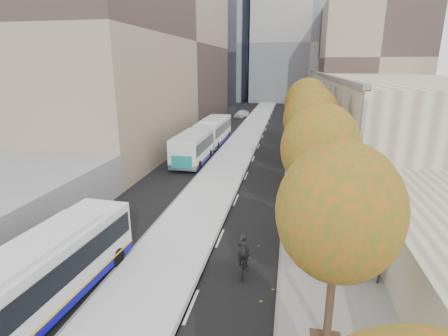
% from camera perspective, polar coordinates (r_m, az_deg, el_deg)
% --- Properties ---
extents(bus_platform, '(4.25, 150.00, 0.15)m').
position_cam_1_polar(bus_platform, '(42.13, 2.50, 3.48)').
color(bus_platform, silver).
rests_on(bus_platform, ground).
extents(sidewalk, '(4.75, 150.00, 0.08)m').
position_cam_1_polar(sidewalk, '(41.80, 13.43, 2.88)').
color(sidewalk, gray).
rests_on(sidewalk, ground).
extents(building_tan, '(18.00, 92.00, 8.00)m').
position_cam_1_polar(building_tan, '(71.18, 22.05, 10.82)').
color(building_tan, gray).
rests_on(building_tan, ground).
extents(building_midrise, '(24.00, 46.00, 25.00)m').
position_cam_1_polar(building_midrise, '(52.74, -17.92, 18.93)').
color(building_midrise, gray).
rests_on(building_midrise, ground).
extents(building_far_block, '(30.00, 18.00, 30.00)m').
position_cam_1_polar(building_far_block, '(101.88, 13.72, 19.07)').
color(building_far_block, '#9C978F').
rests_on(building_far_block, ground).
extents(bus_shelter, '(1.90, 4.40, 2.53)m').
position_cam_1_polar(bus_shelter, '(18.54, 21.69, -8.04)').
color(bus_shelter, '#383A3F').
rests_on(bus_shelter, sidewalk).
extents(tree_b, '(4.00, 4.00, 6.97)m').
position_cam_1_polar(tree_b, '(11.67, 18.24, -6.92)').
color(tree_b, '#321C15').
rests_on(tree_b, sidewalk).
extents(tree_c, '(4.20, 4.20, 7.28)m').
position_cam_1_polar(tree_c, '(19.20, 15.45, 3.05)').
color(tree_c, '#321C15').
rests_on(tree_c, sidewalk).
extents(tree_d, '(4.40, 4.40, 7.60)m').
position_cam_1_polar(tree_d, '(28.00, 14.13, 7.66)').
color(tree_d, '#321C15').
rests_on(tree_d, sidewalk).
extents(tree_e, '(4.60, 4.60, 7.92)m').
position_cam_1_polar(tree_e, '(36.89, 13.44, 10.05)').
color(tree_e, '#321C15').
rests_on(tree_e, sidewalk).
extents(bus_far, '(2.74, 18.27, 3.04)m').
position_cam_1_polar(bus_far, '(39.92, -3.01, 5.08)').
color(bus_far, silver).
rests_on(bus_far, ground).
extents(cyclist, '(0.62, 1.65, 2.08)m').
position_cam_1_polar(cyclist, '(16.89, 3.14, -14.70)').
color(cyclist, black).
rests_on(cyclist, ground).
extents(distant_car, '(2.67, 4.45, 1.42)m').
position_cam_1_polar(distant_car, '(66.97, 2.90, 8.85)').
color(distant_car, silver).
rests_on(distant_car, ground).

